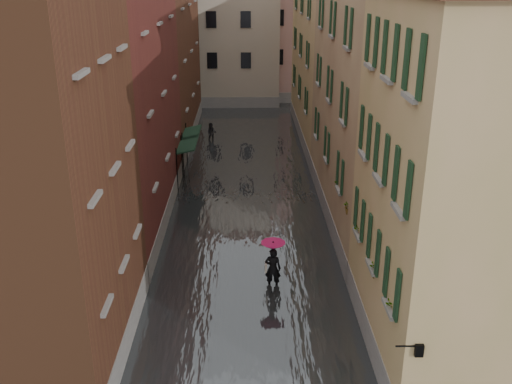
{
  "coord_description": "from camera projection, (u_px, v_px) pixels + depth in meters",
  "views": [
    {
      "loc": [
        -0.04,
        -18.05,
        12.09
      ],
      "look_at": [
        0.38,
        5.13,
        3.0
      ],
      "focal_mm": 40.0,
      "sensor_mm": 36.0,
      "label": 1
    }
  ],
  "objects": [
    {
      "name": "building_end_cream",
      "position": [
        214.0,
        32.0,
        54.16
      ],
      "size": [
        12.0,
        9.0,
        13.0
      ],
      "primitive_type": "cube",
      "color": "#B7A591",
      "rests_on": "ground"
    },
    {
      "name": "floodwater",
      "position": [
        247.0,
        189.0,
        33.28
      ],
      "size": [
        10.0,
        60.0,
        0.2
      ],
      "primitive_type": "cube",
      "color": "#3E4245",
      "rests_on": "ground"
    },
    {
      "name": "window_planters",
      "position": [
        362.0,
        225.0,
        20.45
      ],
      "size": [
        0.59,
        10.63,
        0.84
      ],
      "color": "maroon",
      "rests_on": "ground"
    },
    {
      "name": "building_left_near",
      "position": [
        11.0,
        172.0,
        16.86
      ],
      "size": [
        6.0,
        8.0,
        13.0
      ],
      "primitive_type": "cube",
      "color": "brown",
      "rests_on": "ground"
    },
    {
      "name": "building_right_far",
      "position": [
        342.0,
        62.0,
        41.57
      ],
      "size": [
        6.0,
        16.0,
        11.5
      ],
      "primitive_type": "cube",
      "color": "tan",
      "rests_on": "ground"
    },
    {
      "name": "awning_far",
      "position": [
        191.0,
        134.0,
        35.62
      ],
      "size": [
        1.09,
        3.0,
        2.8
      ],
      "color": "#163120",
      "rests_on": "ground"
    },
    {
      "name": "awning_near",
      "position": [
        187.0,
        145.0,
        33.32
      ],
      "size": [
        1.09,
        3.27,
        2.8
      ],
      "color": "#163120",
      "rests_on": "ground"
    },
    {
      "name": "building_end_pink",
      "position": [
        306.0,
        35.0,
        56.36
      ],
      "size": [
        10.0,
        9.0,
        12.0
      ],
      "primitive_type": "cube",
      "color": "tan",
      "rests_on": "ground"
    },
    {
      "name": "building_right_mid",
      "position": [
        392.0,
        94.0,
        27.34
      ],
      "size": [
        6.0,
        14.0,
        13.0
      ],
      "primitive_type": "cube",
      "color": "tan",
      "rests_on": "ground"
    },
    {
      "name": "wall_lantern",
      "position": [
        418.0,
        349.0,
        14.6
      ],
      "size": [
        0.71,
        0.22,
        0.35
      ],
      "color": "black",
      "rests_on": "ground"
    },
    {
      "name": "pedestrian_main",
      "position": [
        273.0,
        261.0,
        22.69
      ],
      "size": [
        0.99,
        0.99,
        2.06
      ],
      "color": "black",
      "rests_on": "ground"
    },
    {
      "name": "building_right_near",
      "position": [
        477.0,
        192.0,
        17.37
      ],
      "size": [
        6.0,
        8.0,
        11.5
      ],
      "primitive_type": "cube",
      "color": "tan",
      "rests_on": "ground"
    },
    {
      "name": "ground",
      "position": [
        248.0,
        317.0,
        21.21
      ],
      "size": [
        120.0,
        120.0,
        0.0
      ],
      "primitive_type": "plane",
      "color": "#5F5F62",
      "rests_on": "ground"
    },
    {
      "name": "building_left_mid",
      "position": [
        100.0,
        100.0,
        27.19
      ],
      "size": [
        6.0,
        14.0,
        12.5
      ],
      "primitive_type": "cube",
      "color": "#5D241D",
      "rests_on": "ground"
    },
    {
      "name": "building_left_far",
      "position": [
        149.0,
        45.0,
        40.88
      ],
      "size": [
        6.0,
        16.0,
        14.0
      ],
      "primitive_type": "cube",
      "color": "brown",
      "rests_on": "ground"
    },
    {
      "name": "pedestrian_far",
      "position": [
        211.0,
        133.0,
        42.3
      ],
      "size": [
        0.77,
        0.62,
        1.48
      ],
      "primitive_type": "imported",
      "rotation": [
        0.0,
        0.0,
        -0.09
      ],
      "color": "black",
      "rests_on": "ground"
    }
  ]
}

